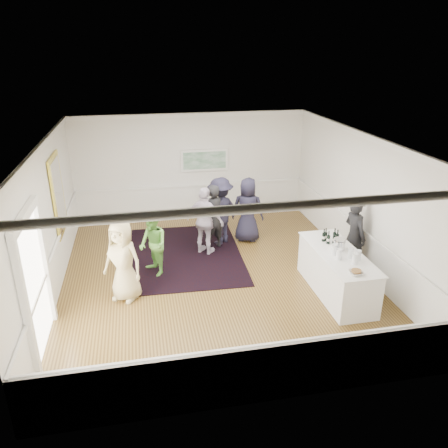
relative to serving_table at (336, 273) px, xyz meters
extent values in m
plane|color=brown|center=(-2.43, 1.25, -0.49)|extent=(8.00, 8.00, 0.00)
cube|color=white|center=(-2.43, 1.25, 2.71)|extent=(7.00, 8.00, 0.02)
cube|color=white|center=(-5.93, 1.25, 1.11)|extent=(0.02, 8.00, 3.20)
cube|color=white|center=(1.07, 1.25, 1.11)|extent=(0.02, 8.00, 3.20)
cube|color=white|center=(-2.43, 5.25, 1.11)|extent=(7.00, 0.02, 3.20)
cube|color=white|center=(-2.43, -2.75, 1.11)|extent=(7.00, 0.02, 3.20)
cube|color=yellow|center=(-5.88, 2.55, 1.31)|extent=(0.04, 1.25, 1.85)
cube|color=white|center=(-5.86, 2.55, 1.31)|extent=(0.01, 1.05, 1.65)
cube|color=white|center=(-5.86, -1.47, 0.71)|extent=(0.10, 0.14, 2.40)
cube|color=white|center=(-5.86, 0.17, 0.71)|extent=(0.10, 0.14, 2.40)
cube|color=white|center=(-5.86, -0.65, 1.99)|extent=(0.10, 1.78, 0.16)
cube|color=white|center=(-5.89, -0.65, 0.71)|extent=(0.02, 1.50, 2.40)
cube|color=white|center=(-2.03, 5.20, 1.29)|extent=(1.44, 0.05, 0.66)
cube|color=#286C3F|center=(-2.03, 5.17, 1.29)|extent=(1.30, 0.01, 0.52)
cube|color=black|center=(-2.99, 2.48, -0.48)|extent=(2.97, 3.82, 0.02)
cube|color=white|center=(0.00, 0.00, -0.01)|extent=(0.85, 2.34, 0.96)
cube|color=white|center=(0.00, 0.00, 0.47)|extent=(0.91, 2.40, 0.02)
imported|color=black|center=(0.77, 0.82, 0.43)|extent=(0.56, 0.74, 1.84)
imported|color=tan|center=(-4.46, 0.67, 0.39)|extent=(1.03, 0.93, 1.76)
imported|color=#6EBE4C|center=(-3.81, 1.64, 0.27)|extent=(0.81, 0.90, 1.51)
imported|color=silver|center=(-2.45, 2.50, 0.40)|extent=(1.08, 0.99, 1.77)
imported|color=black|center=(-1.95, 3.05, 0.43)|extent=(1.36, 1.26, 1.84)
imported|color=black|center=(-2.22, 2.76, 0.39)|extent=(0.74, 0.62, 1.75)
imported|color=black|center=(-1.19, 3.07, 0.40)|extent=(1.00, 0.81, 1.78)
cylinder|color=#87C044|center=(-0.14, -0.29, 0.60)|extent=(0.12, 0.12, 0.24)
cylinder|color=#E5434D|center=(0.12, -0.28, 0.60)|extent=(0.12, 0.12, 0.24)
cylinder|color=#74BA42|center=(-0.14, -0.06, 0.60)|extent=(0.12, 0.12, 0.24)
cylinder|color=silver|center=(0.08, -0.55, 0.60)|extent=(0.12, 0.12, 0.24)
cylinder|color=#C38430|center=(0.21, -0.42, 0.60)|extent=(0.12, 0.12, 0.24)
cylinder|color=silver|center=(0.06, 0.13, 0.60)|extent=(0.26, 0.26, 0.25)
imported|color=white|center=(-0.08, -0.93, 0.52)|extent=(0.28, 0.28, 0.07)
cylinder|color=olive|center=(-0.08, -0.93, 0.54)|extent=(0.19, 0.19, 0.04)
camera|label=1|loc=(-4.00, -7.62, 4.53)|focal=35.00mm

